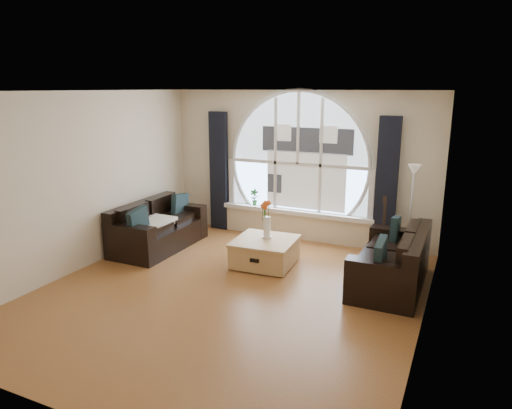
# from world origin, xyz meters

# --- Properties ---
(ground) EXTENTS (5.00, 5.50, 0.01)m
(ground) POSITION_xyz_m (0.00, 0.00, 0.00)
(ground) COLOR brown
(ground) RESTS_ON ground
(ceiling) EXTENTS (5.00, 5.50, 0.01)m
(ceiling) POSITION_xyz_m (0.00, 0.00, 2.70)
(ceiling) COLOR silver
(ceiling) RESTS_ON ground
(wall_back) EXTENTS (5.00, 0.01, 2.70)m
(wall_back) POSITION_xyz_m (0.00, 2.75, 1.35)
(wall_back) COLOR beige
(wall_back) RESTS_ON ground
(wall_front) EXTENTS (5.00, 0.01, 2.70)m
(wall_front) POSITION_xyz_m (0.00, -2.75, 1.35)
(wall_front) COLOR beige
(wall_front) RESTS_ON ground
(wall_left) EXTENTS (0.01, 5.50, 2.70)m
(wall_left) POSITION_xyz_m (-2.50, 0.00, 1.35)
(wall_left) COLOR beige
(wall_left) RESTS_ON ground
(wall_right) EXTENTS (0.01, 5.50, 2.70)m
(wall_right) POSITION_xyz_m (2.50, 0.00, 1.35)
(wall_right) COLOR beige
(wall_right) RESTS_ON ground
(attic_slope) EXTENTS (0.92, 5.50, 0.72)m
(attic_slope) POSITION_xyz_m (2.20, 0.00, 2.35)
(attic_slope) COLOR silver
(attic_slope) RESTS_ON ground
(arched_window) EXTENTS (2.60, 0.06, 2.15)m
(arched_window) POSITION_xyz_m (0.00, 2.72, 1.62)
(arched_window) COLOR silver
(arched_window) RESTS_ON wall_back
(window_sill) EXTENTS (2.90, 0.22, 0.08)m
(window_sill) POSITION_xyz_m (0.00, 2.65, 0.51)
(window_sill) COLOR white
(window_sill) RESTS_ON wall_back
(window_frame) EXTENTS (2.76, 0.08, 2.15)m
(window_frame) POSITION_xyz_m (0.00, 2.69, 1.62)
(window_frame) COLOR white
(window_frame) RESTS_ON wall_back
(neighbor_house) EXTENTS (1.70, 0.02, 1.50)m
(neighbor_house) POSITION_xyz_m (0.15, 2.71, 1.50)
(neighbor_house) COLOR silver
(neighbor_house) RESTS_ON wall_back
(curtain_left) EXTENTS (0.35, 0.12, 2.30)m
(curtain_left) POSITION_xyz_m (-1.60, 2.63, 1.15)
(curtain_left) COLOR black
(curtain_left) RESTS_ON ground
(curtain_right) EXTENTS (0.35, 0.12, 2.30)m
(curtain_right) POSITION_xyz_m (1.60, 2.63, 1.15)
(curtain_right) COLOR black
(curtain_right) RESTS_ON ground
(sofa_left) EXTENTS (0.91, 1.80, 0.80)m
(sofa_left) POSITION_xyz_m (-1.99, 1.16, 0.40)
(sofa_left) COLOR black
(sofa_left) RESTS_ON ground
(sofa_right) EXTENTS (0.90, 1.79, 0.80)m
(sofa_right) POSITION_xyz_m (1.95, 1.21, 0.40)
(sofa_right) COLOR black
(sofa_right) RESTS_ON ground
(coffee_chest) EXTENTS (0.99, 0.99, 0.46)m
(coffee_chest) POSITION_xyz_m (0.02, 1.19, 0.23)
(coffee_chest) COLOR tan
(coffee_chest) RESTS_ON ground
(throw_blanket) EXTENTS (0.57, 0.57, 0.10)m
(throw_blanket) POSITION_xyz_m (-1.95, 1.01, 0.50)
(throw_blanket) COLOR silver
(throw_blanket) RESTS_ON sofa_left
(vase_flowers) EXTENTS (0.24, 0.24, 0.70)m
(vase_flowers) POSITION_xyz_m (0.02, 1.27, 0.81)
(vase_flowers) COLOR white
(vase_flowers) RESTS_ON coffee_chest
(floor_lamp) EXTENTS (0.24, 0.24, 1.60)m
(floor_lamp) POSITION_xyz_m (2.07, 2.21, 0.80)
(floor_lamp) COLOR #B2B2B2
(floor_lamp) RESTS_ON ground
(guitar) EXTENTS (0.40, 0.30, 1.06)m
(guitar) POSITION_xyz_m (1.66, 2.32, 0.53)
(guitar) COLOR brown
(guitar) RESTS_ON ground
(potted_plant) EXTENTS (0.18, 0.13, 0.32)m
(potted_plant) POSITION_xyz_m (-0.85, 2.65, 0.71)
(potted_plant) COLOR #1E6023
(potted_plant) RESTS_ON window_sill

